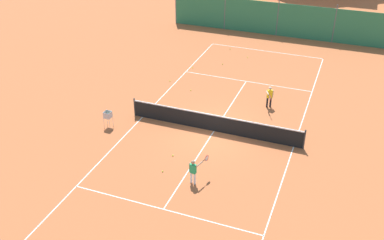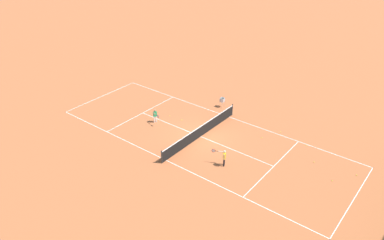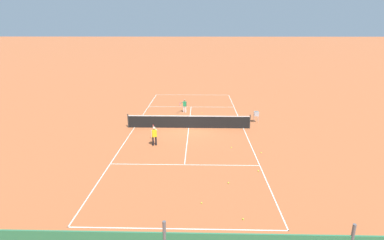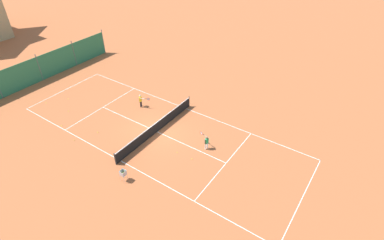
{
  "view_description": "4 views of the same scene",
  "coord_description": "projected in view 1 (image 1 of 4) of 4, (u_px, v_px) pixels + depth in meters",
  "views": [
    {
      "loc": [
        5.98,
        -18.82,
        12.19
      ],
      "look_at": [
        -1.06,
        -0.43,
        0.67
      ],
      "focal_mm": 42.0,
      "sensor_mm": 36.0,
      "label": 1
    },
    {
      "loc": [
        20.2,
        14.99,
        15.61
      ],
      "look_at": [
        -0.84,
        -1.53,
        0.6
      ],
      "focal_mm": 35.0,
      "sensor_mm": 36.0,
      "label": 2
    },
    {
      "loc": [
        -0.78,
        21.33,
        7.09
      ],
      "look_at": [
        -0.3,
        1.97,
        1.22
      ],
      "focal_mm": 28.0,
      "sensor_mm": 36.0,
      "label": 3
    },
    {
      "loc": [
        -14.16,
        -13.12,
        15.13
      ],
      "look_at": [
        1.96,
        -2.09,
        0.87
      ],
      "focal_mm": 28.0,
      "sensor_mm": 36.0,
      "label": 4
    }
  ],
  "objects": [
    {
      "name": "windscreen_fence_far",
      "position": [
        277.0,
        19.0,
        35.0
      ],
      "size": [
        17.28,
        0.08,
        2.9
      ],
      "color": "#2D754C",
      "rests_on": "ground"
    },
    {
      "name": "ball_hopper",
      "position": [
        108.0,
        116.0,
        23.22
      ],
      "size": [
        0.36,
        0.36,
        0.89
      ],
      "color": "#B7B7BC",
      "rests_on": "ground"
    },
    {
      "name": "tennis_ball_service_box",
      "position": [
        173.0,
        156.0,
        21.2
      ],
      "size": [
        0.07,
        0.07,
        0.07
      ],
      "primitive_type": "sphere",
      "color": "#CCE033",
      "rests_on": "ground"
    },
    {
      "name": "tennis_ball_by_net_left",
      "position": [
        223.0,
        64.0,
        30.62
      ],
      "size": [
        0.07,
        0.07,
        0.07
      ],
      "primitive_type": "sphere",
      "color": "#CCE033",
      "rests_on": "ground"
    },
    {
      "name": "court_line_markings",
      "position": [
        214.0,
        131.0,
        23.17
      ],
      "size": [
        8.25,
        23.85,
        0.01
      ],
      "color": "white",
      "rests_on": "ground"
    },
    {
      "name": "ground_plane",
      "position": [
        214.0,
        131.0,
        23.17
      ],
      "size": [
        600.0,
        600.0,
        0.0
      ],
      "primitive_type": "plane",
      "color": "#B25B33"
    },
    {
      "name": "tennis_ball_alley_right",
      "position": [
        230.0,
        49.0,
        33.02
      ],
      "size": [
        0.07,
        0.07,
        0.07
      ],
      "primitive_type": "sphere",
      "color": "#CCE033",
      "rests_on": "ground"
    },
    {
      "name": "player_far_baseline",
      "position": [
        194.0,
        170.0,
        19.14
      ],
      "size": [
        0.62,
        0.95,
        1.2
      ],
      "color": "white",
      "rests_on": "ground"
    },
    {
      "name": "tennis_ball_near_corner",
      "position": [
        248.0,
        57.0,
        31.65
      ],
      "size": [
        0.07,
        0.07,
        0.07
      ],
      "primitive_type": "sphere",
      "color": "#CCE033",
      "rests_on": "ground"
    },
    {
      "name": "tennis_net",
      "position": [
        214.0,
        123.0,
        22.92
      ],
      "size": [
        9.18,
        0.08,
        1.06
      ],
      "color": "#2D2D2D",
      "rests_on": "ground"
    },
    {
      "name": "player_near_baseline",
      "position": [
        270.0,
        96.0,
        25.02
      ],
      "size": [
        0.44,
        1.07,
        1.25
      ],
      "color": "black",
      "rests_on": "ground"
    },
    {
      "name": "tennis_ball_mid_court",
      "position": [
        193.0,
        68.0,
        30.08
      ],
      "size": [
        0.07,
        0.07,
        0.07
      ],
      "primitive_type": "sphere",
      "color": "#CCE033",
      "rests_on": "ground"
    },
    {
      "name": "tennis_ball_alley_left",
      "position": [
        163.0,
        171.0,
        20.14
      ],
      "size": [
        0.07,
        0.07,
        0.07
      ],
      "primitive_type": "sphere",
      "color": "#CCE033",
      "rests_on": "ground"
    },
    {
      "name": "tennis_ball_far_corner",
      "position": [
        170.0,
        81.0,
        28.32
      ],
      "size": [
        0.07,
        0.07,
        0.07
      ],
      "primitive_type": "sphere",
      "color": "#CCE033",
      "rests_on": "ground"
    },
    {
      "name": "tennis_ball_by_net_right",
      "position": [
        191.0,
        90.0,
        27.17
      ],
      "size": [
        0.07,
        0.07,
        0.07
      ],
      "primitive_type": "sphere",
      "color": "#CCE033",
      "rests_on": "ground"
    }
  ]
}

